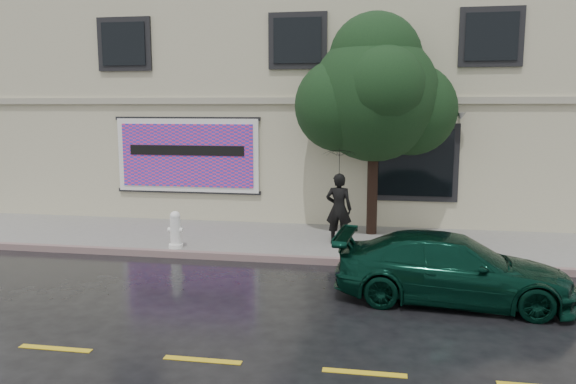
% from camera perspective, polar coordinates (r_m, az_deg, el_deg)
% --- Properties ---
extents(ground, '(90.00, 90.00, 0.00)m').
position_cam_1_polar(ground, '(11.25, -2.99, -9.15)').
color(ground, black).
rests_on(ground, ground).
extents(sidewalk, '(20.00, 3.50, 0.15)m').
position_cam_1_polar(sidewalk, '(14.30, -0.11, -4.94)').
color(sidewalk, gray).
rests_on(sidewalk, ground).
extents(curb, '(20.00, 0.18, 0.16)m').
position_cam_1_polar(curb, '(12.63, -1.48, -6.78)').
color(curb, slate).
rests_on(curb, ground).
extents(road_marking, '(19.00, 0.12, 0.01)m').
position_cam_1_polar(road_marking, '(8.10, -8.68, -16.52)').
color(road_marking, gold).
rests_on(road_marking, ground).
extents(building, '(20.00, 8.12, 7.00)m').
position_cam_1_polar(building, '(19.58, 2.81, 8.84)').
color(building, '#BDB898').
rests_on(building, ground).
extents(billboard, '(4.30, 0.16, 2.20)m').
position_cam_1_polar(billboard, '(16.40, -10.20, 3.69)').
color(billboard, white).
rests_on(billboard, ground).
extents(car, '(4.26, 2.17, 1.20)m').
position_cam_1_polar(car, '(10.45, 16.35, -7.47)').
color(car, black).
rests_on(car, ground).
extents(pedestrian, '(0.67, 0.47, 1.72)m').
position_cam_1_polar(pedestrian, '(13.52, 5.18, -1.71)').
color(pedestrian, black).
rests_on(pedestrian, sidewalk).
extents(umbrella, '(0.89, 0.89, 0.65)m').
position_cam_1_polar(umbrella, '(13.36, 5.25, 3.30)').
color(umbrella, black).
rests_on(umbrella, pedestrian).
extents(street_tree, '(3.25, 3.25, 5.15)m').
position_cam_1_polar(street_tree, '(14.53, 8.77, 9.45)').
color(street_tree, black).
rests_on(street_tree, sidewalk).
extents(fire_hydrant, '(0.36, 0.34, 0.87)m').
position_cam_1_polar(fire_hydrant, '(13.45, -11.36, -3.80)').
color(fire_hydrant, white).
rests_on(fire_hydrant, sidewalk).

